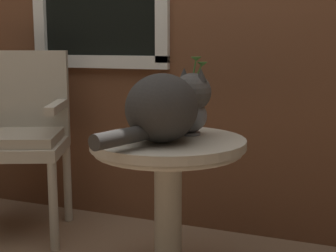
{
  "coord_description": "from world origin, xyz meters",
  "views": [
    {
      "loc": [
        0.95,
        -1.66,
        0.99
      ],
      "look_at": [
        0.27,
        0.06,
        0.67
      ],
      "focal_mm": 51.61,
      "sensor_mm": 36.0,
      "label": 1
    }
  ],
  "objects_px": {
    "wicker_side_table": "(168,189)",
    "pewter_vase_with_ivy": "(191,111)",
    "wicker_chair": "(20,129)",
    "cat": "(166,106)"
  },
  "relations": [
    {
      "from": "wicker_side_table",
      "to": "cat",
      "type": "relative_size",
      "value": 1.06
    },
    {
      "from": "wicker_chair",
      "to": "pewter_vase_with_ivy",
      "type": "height_order",
      "value": "wicker_chair"
    },
    {
      "from": "wicker_side_table",
      "to": "pewter_vase_with_ivy",
      "type": "distance_m",
      "value": 0.33
    },
    {
      "from": "cat",
      "to": "wicker_chair",
      "type": "bearing_deg",
      "value": 160.21
    },
    {
      "from": "wicker_side_table",
      "to": "pewter_vase_with_ivy",
      "type": "relative_size",
      "value": 1.97
    },
    {
      "from": "wicker_chair",
      "to": "pewter_vase_with_ivy",
      "type": "relative_size",
      "value": 3.02
    },
    {
      "from": "wicker_chair",
      "to": "cat",
      "type": "xyz_separation_m",
      "value": [
        0.95,
        -0.34,
        0.21
      ]
    },
    {
      "from": "wicker_side_table",
      "to": "wicker_chair",
      "type": "xyz_separation_m",
      "value": [
        -0.94,
        0.29,
        0.13
      ]
    },
    {
      "from": "wicker_chair",
      "to": "cat",
      "type": "height_order",
      "value": "wicker_chair"
    },
    {
      "from": "wicker_chair",
      "to": "pewter_vase_with_ivy",
      "type": "distance_m",
      "value": 1.02
    }
  ]
}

